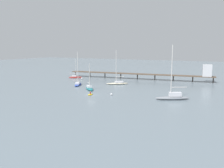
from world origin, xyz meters
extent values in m
plane|color=slate|center=(0.00, 0.00, 0.00)|extent=(400.00, 400.00, 0.00)
cube|color=brown|center=(0.00, 40.70, 2.51)|extent=(67.71, 12.08, 0.30)
cylinder|color=#38332D|center=(-32.63, 36.66, 1.18)|extent=(0.50, 0.50, 2.36)
cylinder|color=#38332D|center=(-24.47, 37.67, 1.18)|extent=(0.50, 0.50, 2.36)
cylinder|color=#38332D|center=(-16.32, 38.68, 1.18)|extent=(0.50, 0.50, 2.36)
cylinder|color=#38332D|center=(-8.16, 39.69, 1.18)|extent=(0.50, 0.50, 2.36)
cylinder|color=#38332D|center=(0.00, 40.70, 1.18)|extent=(0.50, 0.50, 2.36)
cylinder|color=#38332D|center=(8.16, 41.71, 1.18)|extent=(0.50, 0.50, 2.36)
cylinder|color=#38332D|center=(16.32, 42.72, 1.18)|extent=(0.50, 0.50, 2.36)
cylinder|color=#38332D|center=(24.47, 43.73, 1.18)|extent=(0.50, 0.50, 2.36)
cylinder|color=#38332D|center=(32.63, 44.74, 1.18)|extent=(0.50, 0.50, 2.36)
cube|color=silver|center=(30.02, 44.42, 5.14)|extent=(4.05, 4.05, 4.97)
ellipsoid|color=red|center=(-28.81, 31.19, 0.34)|extent=(6.75, 4.91, 0.67)
cube|color=silver|center=(-29.28, 30.94, 1.00)|extent=(2.56, 2.24, 0.65)
cylinder|color=silver|center=(-28.52, 31.36, 5.02)|extent=(0.20, 0.20, 8.69)
cylinder|color=silver|center=(-29.92, 30.58, 2.24)|extent=(2.87, 1.69, 0.16)
ellipsoid|color=beige|center=(-2.05, 23.01, 0.32)|extent=(8.97, 7.28, 0.64)
cube|color=silver|center=(-1.45, 23.42, 0.95)|extent=(3.75, 3.35, 0.61)
cylinder|color=silver|center=(-2.43, 22.75, 7.25)|extent=(0.23, 0.23, 13.22)
cylinder|color=silver|center=(-1.04, 23.70, 3.02)|extent=(2.87, 2.06, 0.18)
ellipsoid|color=#2D4CB7|center=(-15.00, 13.85, 0.30)|extent=(5.57, 8.62, 0.60)
cube|color=silver|center=(-14.72, 13.23, 0.90)|extent=(2.69, 3.43, 0.61)
cylinder|color=silver|center=(-15.18, 14.23, 6.89)|extent=(0.22, 0.22, 12.59)
cylinder|color=silver|center=(-14.45, 12.66, 2.86)|extent=(1.62, 3.21, 0.18)
ellipsoid|color=#1E727A|center=(-5.72, 7.76, 0.33)|extent=(6.66, 6.89, 0.66)
cube|color=silver|center=(-6.13, 8.20, 1.01)|extent=(2.93, 2.99, 0.70)
cylinder|color=silver|center=(-5.46, 7.49, 4.97)|extent=(0.21, 0.21, 8.61)
cylinder|color=silver|center=(-6.66, 8.76, 2.21)|extent=(2.52, 2.67, 0.17)
ellipsoid|color=gray|center=(24.15, 5.17, 0.49)|extent=(9.73, 6.82, 0.97)
cube|color=silver|center=(24.84, 5.56, 1.56)|extent=(3.74, 3.04, 1.18)
cylinder|color=silver|center=(23.72, 4.93, 8.32)|extent=(0.24, 0.24, 14.70)
cylinder|color=silver|center=(25.71, 6.05, 3.62)|extent=(4.08, 2.42, 0.19)
ellipsoid|color=yellow|center=(-0.44, -0.04, 0.17)|extent=(1.09, 2.29, 0.35)
cylinder|color=maroon|center=(-0.44, -0.04, 0.62)|extent=(0.37, 0.37, 0.55)
sphere|color=tan|center=(-0.44, -0.04, 1.02)|extent=(0.24, 0.24, 0.24)
sphere|color=silver|center=(5.80, 2.39, 0.35)|extent=(0.70, 0.70, 0.70)
sphere|color=silver|center=(-23.05, 28.19, 0.40)|extent=(0.81, 0.81, 0.81)
camera|label=1|loc=(37.98, -60.52, 15.05)|focal=36.88mm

